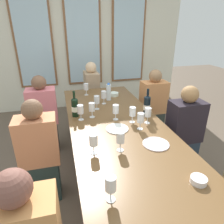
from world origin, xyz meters
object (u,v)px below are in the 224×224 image
at_px(wine_glass_3, 111,185).
at_px(wine_glass_8, 116,109).
at_px(wine_glass_0, 97,100).
at_px(wine_glass_10, 93,140).
at_px(wine_glass_7, 104,95).
at_px(seated_person_3, 184,134).
at_px(wine_glass_11, 120,138).
at_px(tasting_bowl_1, 114,94).
at_px(white_plate_0, 117,129).
at_px(water_bottle, 109,92).
at_px(dining_table, 119,132).
at_px(tasting_bowl_0, 199,180).
at_px(seated_person_1, 153,107).
at_px(seated_person_6, 92,94).
at_px(wine_glass_1, 148,113).
at_px(wine_glass_6, 133,112).
at_px(wine_glass_9, 92,107).
at_px(wine_glass_4, 141,118).
at_px(white_plate_1, 156,144).
at_px(seated_person_2, 40,155).
at_px(wine_glass_2, 80,110).
at_px(wine_bottle_1, 75,107).
at_px(seated_person_0, 44,117).
at_px(wine_bottle_0, 147,105).
at_px(wine_glass_5, 86,87).

distance_m(wine_glass_3, wine_glass_8, 1.12).
distance_m(wine_glass_0, wine_glass_10, 0.93).
xyz_separation_m(wine_glass_7, seated_person_3, (0.81, -0.65, -0.33)).
bearing_deg(wine_glass_11, tasting_bowl_1, 77.12).
height_order(tasting_bowl_1, wine_glass_3, wine_glass_3).
height_order(white_plate_0, wine_glass_3, wine_glass_3).
bearing_deg(water_bottle, dining_table, -96.40).
bearing_deg(tasting_bowl_0, seated_person_1, 73.87).
bearing_deg(white_plate_0, seated_person_1, 47.69).
bearing_deg(seated_person_1, seated_person_6, 133.47).
distance_m(wine_glass_1, wine_glass_6, 0.16).
relative_size(wine_glass_7, seated_person_3, 0.16).
bearing_deg(wine_glass_10, wine_glass_9, 81.65).
relative_size(wine_glass_4, seated_person_1, 0.16).
height_order(white_plate_1, seated_person_2, seated_person_2).
bearing_deg(seated_person_1, wine_glass_6, -128.23).
height_order(wine_glass_7, wine_glass_11, same).
bearing_deg(tasting_bowl_1, dining_table, -102.15).
bearing_deg(wine_glass_3, wine_glass_2, 92.17).
relative_size(wine_bottle_1, tasting_bowl_1, 2.22).
height_order(wine_glass_3, seated_person_0, seated_person_0).
height_order(white_plate_0, wine_glass_6, wine_glass_6).
relative_size(dining_table, seated_person_3, 2.48).
distance_m(dining_table, white_plate_1, 0.47).
distance_m(wine_bottle_0, seated_person_1, 0.86).
xyz_separation_m(wine_bottle_0, wine_glass_7, (-0.40, 0.48, -0.00)).
relative_size(dining_table, tasting_bowl_0, 25.01).
distance_m(white_plate_1, seated_person_6, 2.15).
distance_m(white_plate_0, wine_glass_5, 1.15).
bearing_deg(seated_person_3, wine_glass_8, 169.33).
height_order(wine_glass_3, wine_glass_11, same).
distance_m(water_bottle, wine_glass_10, 1.27).
xyz_separation_m(wine_glass_0, wine_glass_10, (-0.20, -0.91, 0.00)).
xyz_separation_m(wine_glass_1, seated_person_1, (0.49, 0.87, -0.34)).
height_order(wine_glass_11, seated_person_2, seated_person_2).
bearing_deg(wine_glass_8, seated_person_1, 41.44).
relative_size(wine_glass_1, seated_person_1, 0.16).
distance_m(wine_bottle_1, wine_glass_9, 0.20).
bearing_deg(wine_glass_1, seated_person_1, 60.70).
xyz_separation_m(wine_bottle_1, seated_person_1, (1.21, 0.50, -0.33)).
bearing_deg(wine_glass_6, seated_person_3, -3.63).
bearing_deg(water_bottle, wine_glass_1, -73.82).
bearing_deg(wine_bottle_0, tasting_bowl_0, -95.25).
bearing_deg(white_plate_0, wine_glass_3, -108.41).
height_order(white_plate_0, wine_glass_9, wine_glass_9).
xyz_separation_m(tasting_bowl_1, wine_glass_0, (-0.34, -0.44, 0.09)).
relative_size(wine_glass_8, seated_person_6, 0.16).
bearing_deg(wine_glass_11, seated_person_1, 54.56).
xyz_separation_m(wine_glass_8, wine_glass_11, (-0.12, -0.58, -0.00)).
height_order(wine_glass_4, seated_person_0, seated_person_0).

